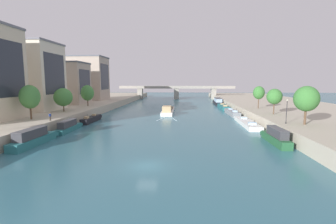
{
  "coord_description": "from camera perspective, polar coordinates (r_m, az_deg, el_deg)",
  "views": [
    {
      "loc": [
        4.44,
        -27.85,
        10.26
      ],
      "look_at": [
        0.0,
        38.43,
        1.74
      ],
      "focal_mm": 25.53,
      "sensor_mm": 36.0,
      "label": 1
    }
  ],
  "objects": [
    {
      "name": "ground_plane",
      "position": [
        30.01,
        -5.03,
        -12.71
      ],
      "size": [
        400.0,
        400.0,
        0.0
      ],
      "primitive_type": "plane",
      "color": "#336675"
    },
    {
      "name": "quay_left",
      "position": [
        94.27,
        -24.06,
        1.16
      ],
      "size": [
        36.0,
        170.0,
        2.43
      ],
      "primitive_type": "cube",
      "color": "#B2A893",
      "rests_on": "ground"
    },
    {
      "name": "quay_right",
      "position": [
        90.46,
        26.7,
        0.78
      ],
      "size": [
        36.0,
        170.0,
        2.43
      ],
      "primitive_type": "cube",
      "color": "#B2A893",
      "rests_on": "ground"
    },
    {
      "name": "barge_midriver",
      "position": [
        78.03,
        0.02,
        0.39
      ],
      "size": [
        3.61,
        19.2,
        2.86
      ],
      "color": "silver",
      "rests_on": "ground"
    },
    {
      "name": "wake_behind_barge",
      "position": [
        65.53,
        -0.11,
        -1.69
      ],
      "size": [
        5.6,
        5.88,
        0.03
      ],
      "color": "#A5D1DB",
      "rests_on": "ground"
    },
    {
      "name": "moored_boat_left_second",
      "position": [
        44.48,
        -29.52,
        -5.46
      ],
      "size": [
        2.31,
        11.01,
        2.78
      ],
      "color": "#23666B",
      "rests_on": "ground"
    },
    {
      "name": "moored_boat_left_far",
      "position": [
        53.84,
        -22.67,
        -3.2
      ],
      "size": [
        2.07,
        10.37,
        2.33
      ],
      "color": "#23666B",
      "rests_on": "ground"
    },
    {
      "name": "moored_boat_left_end",
      "position": [
        64.18,
        -17.82,
        -1.61
      ],
      "size": [
        1.78,
        10.69,
        2.43
      ],
      "color": "black",
      "rests_on": "ground"
    },
    {
      "name": "moored_boat_right_midway",
      "position": [
        43.69,
        24.35,
        -5.42
      ],
      "size": [
        1.87,
        10.02,
        2.71
      ],
      "color": "#235633",
      "rests_on": "ground"
    },
    {
      "name": "moored_boat_right_end",
      "position": [
        59.66,
        18.31,
        -2.47
      ],
      "size": [
        3.23,
        16.82,
        2.09
      ],
      "color": "silver",
      "rests_on": "ground"
    },
    {
      "name": "moored_boat_right_gap_after",
      "position": [
        76.6,
        15.04,
        -0.12
      ],
      "size": [
        2.58,
        13.68,
        2.44
      ],
      "color": "gray",
      "rests_on": "ground"
    },
    {
      "name": "moored_boat_right_near",
      "position": [
        93.73,
        13.07,
        1.24
      ],
      "size": [
        2.85,
        15.89,
        2.38
      ],
      "color": "#23666B",
      "rests_on": "ground"
    },
    {
      "name": "moored_boat_right_far",
      "position": [
        111.43,
        11.81,
        2.47
      ],
      "size": [
        3.81,
        16.91,
        2.79
      ],
      "color": "black",
      "rests_on": "ground"
    },
    {
      "name": "tree_left_nearest",
      "position": [
        57.05,
        -30.12,
        3.14
      ],
      "size": [
        4.0,
        4.0,
        7.13
      ],
      "color": "brown",
      "rests_on": "quay_left"
    },
    {
      "name": "tree_left_second",
      "position": [
        68.0,
        -23.75,
        3.26
      ],
      "size": [
        4.7,
        4.7,
        6.12
      ],
      "color": "brown",
      "rests_on": "quay_left"
    },
    {
      "name": "tree_left_far",
      "position": [
        80.58,
        -18.68,
        4.34
      ],
      "size": [
        4.09,
        4.09,
        6.68
      ],
      "color": "brown",
      "rests_on": "quay_left"
    },
    {
      "name": "tree_right_midway",
      "position": [
        49.86,
        30.15,
        2.74
      ],
      "size": [
        4.31,
        4.31,
        7.04
      ],
      "color": "brown",
      "rests_on": "quay_right"
    },
    {
      "name": "tree_right_by_lamp",
      "position": [
        62.53,
        24.07,
        3.38
      ],
      "size": [
        3.58,
        3.58,
        6.11
      ],
      "color": "brown",
      "rests_on": "quay_right"
    },
    {
      "name": "tree_right_distant",
      "position": [
        74.45,
        20.87,
        4.32
      ],
      "size": [
        3.26,
        3.26,
        6.48
      ],
      "color": "brown",
      "rests_on": "quay_right"
    },
    {
      "name": "lamppost_right_bank",
      "position": [
        49.62,
        26.48,
        0.35
      ],
      "size": [
        0.28,
        0.28,
        4.53
      ],
      "color": "black",
      "rests_on": "quay_right"
    },
    {
      "name": "building_left_far_end",
      "position": [
        75.08,
        -29.14,
        7.45
      ],
      "size": [
        11.71,
        12.81,
        18.42
      ],
      "color": "beige",
      "rests_on": "quay_left"
    },
    {
      "name": "building_left_middle",
      "position": [
        91.67,
        -22.58,
        6.41
      ],
      "size": [
        12.09,
        11.62,
        14.55
      ],
      "color": "#A89989",
      "rests_on": "quay_left"
    },
    {
      "name": "building_left_tall",
      "position": [
        108.56,
        -18.28,
        7.65
      ],
      "size": [
        14.12,
        13.01,
        18.33
      ],
      "color": "#A89989",
      "rests_on": "quay_left"
    },
    {
      "name": "bridge_far",
      "position": [
        141.05,
        2.03,
        5.14
      ],
      "size": [
        67.25,
        4.4,
        7.66
      ],
      "color": "gray",
      "rests_on": "ground"
    },
    {
      "name": "person_on_quay",
      "position": [
        53.59,
        -26.34,
        -0.86
      ],
      "size": [
        0.33,
        0.49,
        1.63
      ],
      "color": "#473D33",
      "rests_on": "quay_left"
    }
  ]
}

